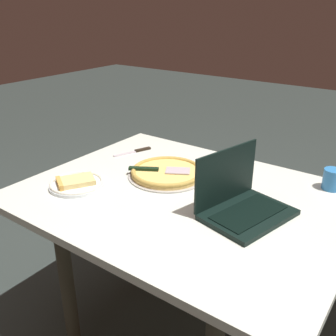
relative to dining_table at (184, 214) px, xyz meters
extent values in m
plane|color=#2C3431|center=(0.00, 0.00, -0.64)|extent=(12.00, 12.00, 0.00)
cube|color=silver|center=(0.00, 0.00, 0.07)|extent=(1.25, 0.97, 0.03)
cylinder|color=#373124|center=(-0.34, -0.34, -0.29)|extent=(0.06, 0.06, 0.70)
cylinder|color=#373124|center=(-0.34, 0.34, -0.29)|extent=(0.06, 0.06, 0.70)
cylinder|color=#373124|center=(0.34, 0.34, -0.29)|extent=(0.06, 0.06, 0.70)
cube|color=black|center=(0.28, -0.01, 0.10)|extent=(0.28, 0.35, 0.02)
cube|color=black|center=(0.28, -0.01, 0.11)|extent=(0.20, 0.30, 0.00)
cube|color=black|center=(0.17, 0.02, 0.21)|extent=(0.08, 0.30, 0.21)
cube|color=black|center=(0.17, 0.01, 0.21)|extent=(0.07, 0.27, 0.18)
cylinder|color=white|center=(-0.40, -0.20, 0.10)|extent=(0.22, 0.22, 0.01)
torus|color=silver|center=(-0.40, -0.20, 0.11)|extent=(0.22, 0.22, 0.01)
cube|color=#E0C375|center=(-0.40, -0.20, 0.11)|extent=(0.16, 0.17, 0.02)
cube|color=gold|center=(-0.43, -0.25, 0.11)|extent=(0.10, 0.07, 0.03)
cylinder|color=#A9A59F|center=(-0.16, 0.10, 0.09)|extent=(0.34, 0.34, 0.01)
cylinder|color=#EABE63|center=(-0.16, 0.10, 0.10)|extent=(0.31, 0.31, 0.02)
torus|color=#B89241|center=(-0.16, 0.10, 0.11)|extent=(0.31, 0.31, 0.02)
cube|color=#BEADB4|center=(-0.12, 0.12, 0.12)|extent=(0.12, 0.11, 0.00)
cube|color=black|center=(-0.24, 0.05, 0.12)|extent=(0.12, 0.09, 0.01)
cube|color=silver|center=(-0.47, 0.20, 0.09)|extent=(0.07, 0.15, 0.00)
cube|color=black|center=(-0.44, 0.28, 0.09)|extent=(0.05, 0.09, 0.01)
cylinder|color=#2D77BE|center=(0.45, 0.39, 0.13)|extent=(0.07, 0.07, 0.08)
cylinder|color=#3C281C|center=(0.45, 0.39, 0.16)|extent=(0.06, 0.06, 0.01)
camera|label=1|loc=(0.72, -1.11, 0.78)|focal=40.62mm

